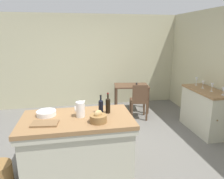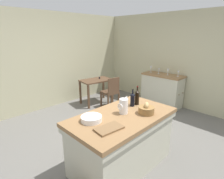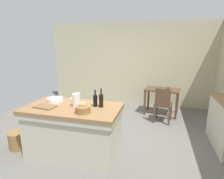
{
  "view_description": "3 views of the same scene",
  "coord_description": "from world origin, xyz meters",
  "px_view_note": "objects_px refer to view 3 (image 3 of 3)",
  "views": [
    {
      "loc": [
        -0.46,
        -3.4,
        2.05
      ],
      "look_at": [
        0.22,
        0.25,
        1.06
      ],
      "focal_mm": 33.16,
      "sensor_mm": 36.0,
      "label": 1
    },
    {
      "loc": [
        -2.26,
        -2.14,
        2.0
      ],
      "look_at": [
        0.24,
        0.35,
        0.92
      ],
      "focal_mm": 28.78,
      "sensor_mm": 36.0,
      "label": 2
    },
    {
      "loc": [
        0.94,
        -3.16,
        1.87
      ],
      "look_at": [
        -0.01,
        0.4,
        0.98
      ],
      "focal_mm": 28.6,
      "sensor_mm": 36.0,
      "label": 3
    }
  ],
  "objects_px": {
    "island_table": "(74,128)",
    "writing_desk": "(162,93)",
    "cutting_board": "(45,107)",
    "wicker_hamper": "(19,140)",
    "wooden_chair": "(163,104)",
    "bread_basket": "(83,109)",
    "wash_bowl": "(55,100)",
    "pitcher": "(76,100)",
    "wine_bottle_dark": "(101,100)",
    "wine_bottle_amber": "(95,100)"
  },
  "relations": [
    {
      "from": "wicker_hamper",
      "to": "island_table",
      "type": "bearing_deg",
      "value": 6.64
    },
    {
      "from": "island_table",
      "to": "pitcher",
      "type": "relative_size",
      "value": 6.04
    },
    {
      "from": "wicker_hamper",
      "to": "bread_basket",
      "type": "bearing_deg",
      "value": -3.73
    },
    {
      "from": "pitcher",
      "to": "wine_bottle_amber",
      "type": "distance_m",
      "value": 0.33
    },
    {
      "from": "island_table",
      "to": "writing_desk",
      "type": "relative_size",
      "value": 1.67
    },
    {
      "from": "wash_bowl",
      "to": "wine_bottle_dark",
      "type": "bearing_deg",
      "value": -4.08
    },
    {
      "from": "pitcher",
      "to": "wine_bottle_dark",
      "type": "xyz_separation_m",
      "value": [
        0.42,
        0.07,
        0.01
      ]
    },
    {
      "from": "bread_basket",
      "to": "wine_bottle_dark",
      "type": "relative_size",
      "value": 0.73
    },
    {
      "from": "wine_bottle_amber",
      "to": "wicker_hamper",
      "type": "relative_size",
      "value": 0.83
    },
    {
      "from": "wine_bottle_amber",
      "to": "cutting_board",
      "type": "bearing_deg",
      "value": -161.23
    },
    {
      "from": "writing_desk",
      "to": "island_table",
      "type": "bearing_deg",
      "value": -122.31
    },
    {
      "from": "wine_bottle_dark",
      "to": "wine_bottle_amber",
      "type": "distance_m",
      "value": 0.11
    },
    {
      "from": "island_table",
      "to": "wine_bottle_amber",
      "type": "height_order",
      "value": "wine_bottle_amber"
    },
    {
      "from": "wash_bowl",
      "to": "wine_bottle_dark",
      "type": "height_order",
      "value": "wine_bottle_dark"
    },
    {
      "from": "cutting_board",
      "to": "wicker_hamper",
      "type": "height_order",
      "value": "cutting_board"
    },
    {
      "from": "writing_desk",
      "to": "pitcher",
      "type": "relative_size",
      "value": 3.62
    },
    {
      "from": "wash_bowl",
      "to": "cutting_board",
      "type": "height_order",
      "value": "wash_bowl"
    },
    {
      "from": "cutting_board",
      "to": "pitcher",
      "type": "bearing_deg",
      "value": 21.29
    },
    {
      "from": "wine_bottle_amber",
      "to": "pitcher",
      "type": "bearing_deg",
      "value": -165.27
    },
    {
      "from": "wash_bowl",
      "to": "wine_bottle_amber",
      "type": "distance_m",
      "value": 0.82
    },
    {
      "from": "writing_desk",
      "to": "wash_bowl",
      "type": "xyz_separation_m",
      "value": [
        -1.94,
        -2.2,
        0.3
      ]
    },
    {
      "from": "writing_desk",
      "to": "cutting_board",
      "type": "distance_m",
      "value": 3.19
    },
    {
      "from": "bread_basket",
      "to": "island_table",
      "type": "bearing_deg",
      "value": 142.56
    },
    {
      "from": "wooden_chair",
      "to": "bread_basket",
      "type": "xyz_separation_m",
      "value": [
        -1.24,
        -1.99,
        0.45
      ]
    },
    {
      "from": "bread_basket",
      "to": "writing_desk",
      "type": "bearing_deg",
      "value": 64.91
    },
    {
      "from": "island_table",
      "to": "writing_desk",
      "type": "height_order",
      "value": "island_table"
    },
    {
      "from": "wine_bottle_dark",
      "to": "wine_bottle_amber",
      "type": "height_order",
      "value": "wine_bottle_dark"
    },
    {
      "from": "bread_basket",
      "to": "cutting_board",
      "type": "distance_m",
      "value": 0.72
    },
    {
      "from": "writing_desk",
      "to": "wooden_chair",
      "type": "bearing_deg",
      "value": -87.09
    },
    {
      "from": "cutting_board",
      "to": "wicker_hamper",
      "type": "xyz_separation_m",
      "value": [
        -0.67,
        0.03,
        -0.73
      ]
    },
    {
      "from": "wine_bottle_dark",
      "to": "wicker_hamper",
      "type": "height_order",
      "value": "wine_bottle_dark"
    },
    {
      "from": "pitcher",
      "to": "wicker_hamper",
      "type": "height_order",
      "value": "pitcher"
    },
    {
      "from": "wooden_chair",
      "to": "wine_bottle_dark",
      "type": "xyz_separation_m",
      "value": [
        -1.05,
        -1.67,
        0.52
      ]
    },
    {
      "from": "cutting_board",
      "to": "wine_bottle_dark",
      "type": "bearing_deg",
      "value": 16.12
    },
    {
      "from": "island_table",
      "to": "pitcher",
      "type": "bearing_deg",
      "value": 28.1
    },
    {
      "from": "writing_desk",
      "to": "wicker_hamper",
      "type": "bearing_deg",
      "value": -136.18
    },
    {
      "from": "writing_desk",
      "to": "wine_bottle_dark",
      "type": "height_order",
      "value": "wine_bottle_dark"
    },
    {
      "from": "wooden_chair",
      "to": "wine_bottle_dark",
      "type": "bearing_deg",
      "value": -122.13
    },
    {
      "from": "pitcher",
      "to": "wicker_hamper",
      "type": "relative_size",
      "value": 0.77
    },
    {
      "from": "wooden_chair",
      "to": "wash_bowl",
      "type": "xyz_separation_m",
      "value": [
        -1.97,
        -1.6,
        0.42
      ]
    },
    {
      "from": "wooden_chair",
      "to": "wine_bottle_dark",
      "type": "relative_size",
      "value": 2.8
    },
    {
      "from": "writing_desk",
      "to": "pitcher",
      "type": "height_order",
      "value": "pitcher"
    },
    {
      "from": "cutting_board",
      "to": "wine_bottle_amber",
      "type": "height_order",
      "value": "wine_bottle_amber"
    },
    {
      "from": "wooden_chair",
      "to": "cutting_board",
      "type": "distance_m",
      "value": 2.78
    },
    {
      "from": "wooden_chair",
      "to": "bread_basket",
      "type": "distance_m",
      "value": 2.39
    },
    {
      "from": "wine_bottle_amber",
      "to": "wicker_hamper",
      "type": "xyz_separation_m",
      "value": [
        -1.47,
        -0.24,
        -0.83
      ]
    },
    {
      "from": "wash_bowl",
      "to": "wicker_hamper",
      "type": "xyz_separation_m",
      "value": [
        -0.66,
        -0.3,
        -0.75
      ]
    },
    {
      "from": "island_table",
      "to": "wooden_chair",
      "type": "height_order",
      "value": "wooden_chair"
    },
    {
      "from": "wash_bowl",
      "to": "wicker_hamper",
      "type": "bearing_deg",
      "value": -155.73
    },
    {
      "from": "cutting_board",
      "to": "wicker_hamper",
      "type": "relative_size",
      "value": 1.01
    }
  ]
}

